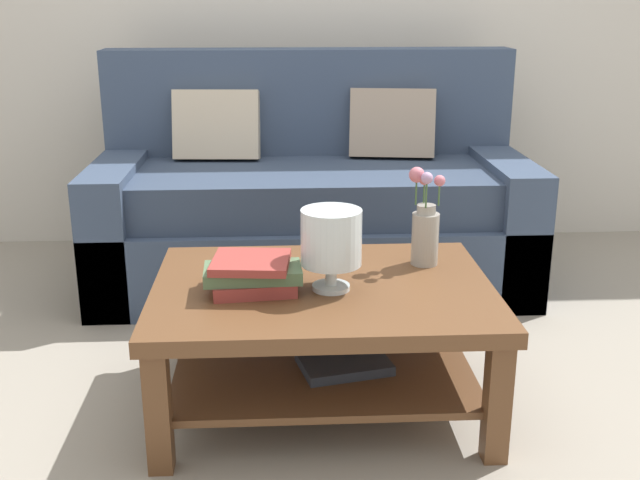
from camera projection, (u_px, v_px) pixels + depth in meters
ground_plane at (345, 366)px, 2.83m from camera, size 10.00×10.00×0.00m
couch at (312, 205)px, 3.61m from camera, size 1.96×0.90×1.06m
coffee_table at (323, 318)px, 2.47m from camera, size 1.08×0.80×0.43m
book_stack_main at (253, 275)px, 2.37m from camera, size 0.30×0.23×0.11m
glass_hurricane_vase at (331, 240)px, 2.35m from camera, size 0.19×0.19×0.26m
flower_pitcher at (425, 227)px, 2.59m from camera, size 0.12×0.10×0.34m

